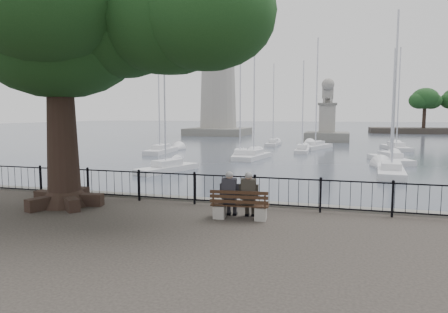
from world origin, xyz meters
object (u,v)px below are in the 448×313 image
(person_right, at_px, (249,197))
(lion_monument, at_px, (327,126))
(bench, at_px, (240,209))
(tree, at_px, (84,13))
(lighthouse, at_px, (218,60))
(person_left, at_px, (230,196))

(person_right, height_order, lion_monument, lion_monument)
(bench, xyz_separation_m, tree, (-5.00, 0.27, 5.72))
(person_right, height_order, lighthouse, lighthouse)
(person_right, xyz_separation_m, lion_monument, (0.90, 48.73, 0.65))
(bench, bearing_deg, person_left, 167.26)
(lighthouse, xyz_separation_m, lion_monument, (20.00, -12.07, -11.52))
(person_right, bearing_deg, bench, -154.38)
(person_right, bearing_deg, tree, 178.26)
(bench, relative_size, person_left, 1.22)
(tree, distance_m, lighthouse, 62.57)
(person_right, xyz_separation_m, tree, (-5.24, 0.16, 5.40))
(person_left, height_order, tree, tree)
(bench, xyz_separation_m, person_right, (0.24, 0.11, 0.33))
(bench, relative_size, lion_monument, 0.18)
(tree, xyz_separation_m, lion_monument, (6.14, 48.57, -4.75))
(person_left, bearing_deg, lion_monument, 88.31)
(lighthouse, relative_size, lion_monument, 3.61)
(person_right, relative_size, lighthouse, 0.04)
(person_right, relative_size, lion_monument, 0.15)
(bench, distance_m, lighthouse, 64.98)
(person_right, distance_m, tree, 7.52)
(person_left, height_order, person_right, same)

